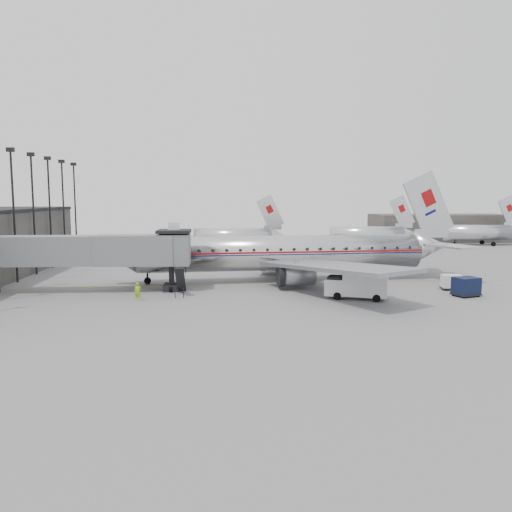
{
  "coord_description": "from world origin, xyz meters",
  "views": [
    {
      "loc": [
        -4.1,
        -48.33,
        9.65
      ],
      "look_at": [
        -0.23,
        6.79,
        3.2
      ],
      "focal_mm": 35.0,
      "sensor_mm": 36.0,
      "label": 1
    }
  ],
  "objects_px": {
    "baggage_cart_navy": "(466,286)",
    "baggage_cart_white": "(451,282)",
    "airliner": "(288,253)",
    "service_van": "(357,284)",
    "ramp_worker": "(138,292)"
  },
  "relations": [
    {
      "from": "airliner",
      "to": "baggage_cart_navy",
      "type": "relative_size",
      "value": 14.38
    },
    {
      "from": "airliner",
      "to": "baggage_cart_navy",
      "type": "height_order",
      "value": "airliner"
    },
    {
      "from": "airliner",
      "to": "service_van",
      "type": "xyz_separation_m",
      "value": [
        5.22,
        -11.04,
        -1.84
      ]
    },
    {
      "from": "baggage_cart_white",
      "to": "airliner",
      "type": "bearing_deg",
      "value": 165.07
    },
    {
      "from": "service_van",
      "to": "ramp_worker",
      "type": "relative_size",
      "value": 3.64
    },
    {
      "from": "baggage_cart_navy",
      "to": "ramp_worker",
      "type": "distance_m",
      "value": 31.92
    },
    {
      "from": "airliner",
      "to": "baggage_cart_navy",
      "type": "bearing_deg",
      "value": -37.64
    },
    {
      "from": "service_van",
      "to": "baggage_cart_navy",
      "type": "height_order",
      "value": "service_van"
    },
    {
      "from": "service_van",
      "to": "baggage_cart_white",
      "type": "distance_m",
      "value": 11.9
    },
    {
      "from": "baggage_cart_navy",
      "to": "ramp_worker",
      "type": "bearing_deg",
      "value": 161.48
    },
    {
      "from": "service_van",
      "to": "baggage_cart_white",
      "type": "xyz_separation_m",
      "value": [
        11.2,
        3.97,
        -0.59
      ]
    },
    {
      "from": "airliner",
      "to": "baggage_cart_white",
      "type": "bearing_deg",
      "value": -27.75
    },
    {
      "from": "baggage_cart_white",
      "to": "ramp_worker",
      "type": "relative_size",
      "value": 1.3
    },
    {
      "from": "airliner",
      "to": "service_van",
      "type": "height_order",
      "value": "airliner"
    },
    {
      "from": "baggage_cart_navy",
      "to": "baggage_cart_white",
      "type": "height_order",
      "value": "baggage_cart_navy"
    }
  ]
}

